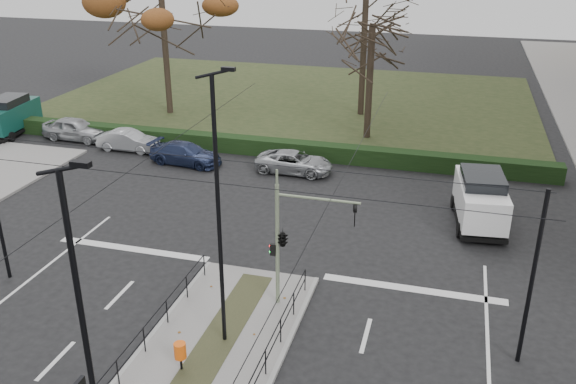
# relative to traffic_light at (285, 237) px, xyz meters

# --- Properties ---
(ground) EXTENTS (140.00, 140.00, 0.00)m
(ground) POSITION_rel_traffic_light_xyz_m (-1.55, -2.97, -2.86)
(ground) COLOR black
(ground) RESTS_ON ground
(park) EXTENTS (38.00, 26.00, 0.10)m
(park) POSITION_rel_traffic_light_xyz_m (-7.55, 29.03, -2.81)
(park) COLOR #253018
(park) RESTS_ON ground
(hedge) EXTENTS (38.00, 1.00, 1.00)m
(hedge) POSITION_rel_traffic_light_xyz_m (-7.55, 15.63, -2.36)
(hedge) COLOR black
(hedge) RESTS_ON ground
(median_railing) EXTENTS (4.14, 13.24, 0.92)m
(median_railing) POSITION_rel_traffic_light_xyz_m (-1.55, -5.57, -1.88)
(median_railing) COLOR black
(median_railing) RESTS_ON median_island
(catenary) EXTENTS (20.00, 34.00, 6.00)m
(catenary) POSITION_rel_traffic_light_xyz_m (-1.55, -1.36, 0.56)
(catenary) COLOR black
(catenary) RESTS_ON ground
(traffic_light) EXTENTS (3.18, 1.83, 4.67)m
(traffic_light) POSITION_rel_traffic_light_xyz_m (0.00, 0.00, 0.00)
(traffic_light) COLOR gray
(traffic_light) RESTS_ON median_island
(litter_bin) EXTENTS (0.38, 0.38, 0.97)m
(litter_bin) POSITION_rel_traffic_light_xyz_m (-2.10, -4.42, -2.03)
(litter_bin) COLOR black
(litter_bin) RESTS_ON median_island
(streetlamp_median_near) EXTENTS (0.74, 0.15, 8.80)m
(streetlamp_median_near) POSITION_rel_traffic_light_xyz_m (-1.54, -9.45, 1.75)
(streetlamp_median_near) COLOR black
(streetlamp_median_near) RESTS_ON median_island
(streetlamp_median_far) EXTENTS (0.76, 0.16, 9.14)m
(streetlamp_median_far) POSITION_rel_traffic_light_xyz_m (-1.32, -2.64, 1.93)
(streetlamp_median_far) COLOR black
(streetlamp_median_far) RESTS_ON median_island
(parked_car_first) EXTENTS (4.44, 1.95, 1.49)m
(parked_car_first) POSITION_rel_traffic_light_xyz_m (-18.61, 15.03, -2.12)
(parked_car_first) COLOR #9FA2A7
(parked_car_first) RESTS_ON ground
(parked_car_second) EXTENTS (3.91, 1.38, 1.29)m
(parked_car_second) POSITION_rel_traffic_light_xyz_m (-14.18, 14.05, -2.22)
(parked_car_second) COLOR #9FA2A7
(parked_car_second) RESTS_ON ground
(parked_car_third) EXTENTS (4.55, 2.25, 1.27)m
(parked_car_third) POSITION_rel_traffic_light_xyz_m (-9.73, 12.79, -2.22)
(parked_car_third) COLOR #202A4C
(parked_car_third) RESTS_ON ground
(parked_car_fourth) EXTENTS (4.45, 2.16, 1.22)m
(parked_car_fourth) POSITION_rel_traffic_light_xyz_m (-3.20, 13.19, -2.25)
(parked_car_fourth) COLOR #9FA2A7
(parked_car_fourth) RESTS_ON ground
(white_van) EXTENTS (2.61, 4.99, 2.53)m
(white_van) POSITION_rel_traffic_light_xyz_m (6.86, 9.08, -1.55)
(white_van) COLOR white
(white_van) RESTS_ON ground
(green_van) EXTENTS (2.51, 5.23, 2.52)m
(green_van) POSITION_rel_traffic_light_xyz_m (-23.56, 15.02, -1.55)
(green_van) COLOR #0E3E36
(green_van) RESTS_ON ground
(bare_tree_center) EXTENTS (7.36, 7.36, 11.13)m
(bare_tree_center) POSITION_rel_traffic_light_xyz_m (-1.46, 25.88, 5.00)
(bare_tree_center) COLOR black
(bare_tree_center) RESTS_ON park
(bare_tree_near) EXTENTS (5.50, 5.50, 9.64)m
(bare_tree_near) POSITION_rel_traffic_light_xyz_m (-0.16, 20.48, 3.95)
(bare_tree_near) COLOR black
(bare_tree_near) RESTS_ON park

